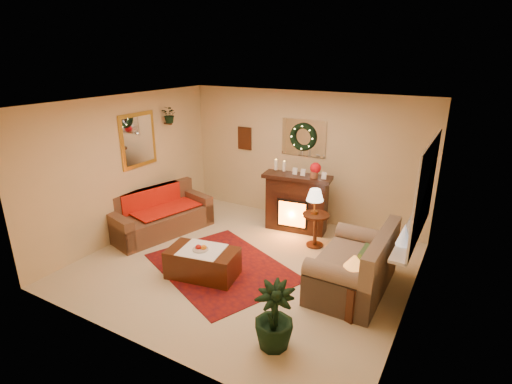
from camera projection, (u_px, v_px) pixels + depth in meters
The scene contains 31 objects.
floor at pixel (245, 264), 6.54m from camera, with size 5.00×5.00×0.00m, color beige.
ceiling at pixel (244, 103), 5.67m from camera, with size 5.00×5.00×0.00m, color white.
wall_back at pixel (303, 157), 7.95m from camera, with size 5.00×5.00×0.00m, color #EFD88C.
wall_front at pixel (136, 249), 4.26m from camera, with size 5.00×5.00×0.00m, color #EFD88C.
wall_left at pixel (128, 167), 7.27m from camera, with size 4.50×4.50×0.00m, color #EFD88C.
wall_right at pixel (417, 222), 4.94m from camera, with size 4.50×4.50×0.00m, color #EFD88C.
area_rug at pixel (221, 267), 6.44m from camera, with size 2.26×1.69×0.01m, color #3D110F.
sofa at pixel (160, 211), 7.56m from camera, with size 0.84×1.91×0.82m, color brown.
red_throw at pixel (164, 208), 7.67m from camera, with size 0.78×1.26×0.02m, color red.
fireplace at pixel (297, 203), 7.64m from camera, with size 1.14×0.36×1.05m, color black.
poinsettia at pixel (316, 168), 7.22m from camera, with size 0.20×0.20×0.20m, color red.
mantel_candle_a at pixel (276, 165), 7.58m from camera, with size 0.07×0.07×0.20m, color white.
mantel_candle_b at pixel (284, 166), 7.48m from camera, with size 0.06×0.06×0.19m, color beige.
mantel_mirror at pixel (304, 138), 7.80m from camera, with size 0.92×0.02×0.72m, color white.
wreath at pixel (303, 137), 7.76m from camera, with size 0.55×0.55×0.11m, color #194719.
wall_art at pixel (245, 138), 8.48m from camera, with size 0.32×0.03×0.48m, color #381E11.
gold_mirror at pixel (138, 140), 7.36m from camera, with size 0.03×0.84×1.00m, color gold.
hanging_plant at pixel (170, 123), 7.84m from camera, with size 0.33×0.28×0.36m, color #194719.
loveseat at pixel (353, 262), 5.76m from camera, with size 0.94×1.62×0.94m, color #886E5C.
window_frame at pixel (425, 190), 5.31m from camera, with size 0.03×1.86×1.36m, color white.
window_glass at pixel (424, 190), 5.32m from camera, with size 0.02×1.70×1.22m, color black.
window_sill at pixel (410, 235), 5.59m from camera, with size 0.22×1.86×0.04m, color white.
mini_tree at pixel (404, 234), 5.20m from camera, with size 0.20×0.20×0.29m, color white.
sill_plant at pixel (421, 205), 6.08m from camera, with size 0.28×0.22×0.51m, color #234922.
side_table_round at pixel (315, 229), 7.06m from camera, with size 0.47×0.47×0.61m, color black.
lamp_cream at pixel (315, 200), 6.89m from camera, with size 0.30×0.30×0.46m, color #FFE7C2.
end_table_square at pixel (350, 294), 5.26m from camera, with size 0.39×0.39×0.48m, color #3E150C.
lamp_tiffany at pixel (354, 262), 5.11m from camera, with size 0.27×0.27×0.40m, color orange.
coffee_table at pixel (203, 264), 6.14m from camera, with size 1.06×0.58×0.45m, color black.
fruit_bowl at pixel (201, 250), 6.04m from camera, with size 0.24×0.24×0.06m, color beige.
floor_palm at pixel (274, 314), 4.58m from camera, with size 1.40×1.40×2.50m, color #1B3B1F.
Camera 1 is at (3.01, -4.93, 3.29)m, focal length 28.00 mm.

